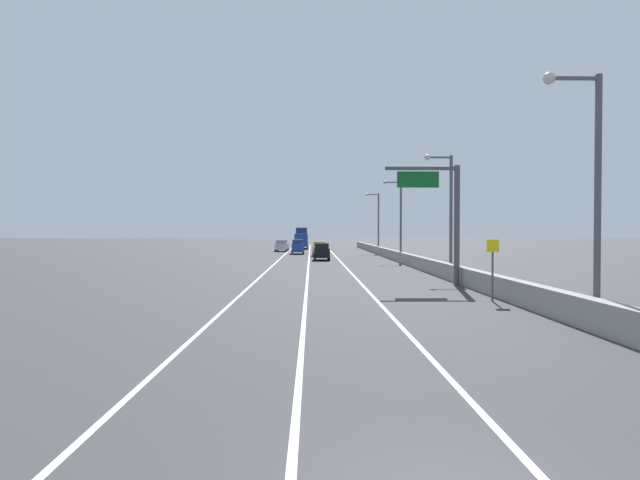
# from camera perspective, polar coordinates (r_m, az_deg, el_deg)

# --- Properties ---
(ground_plane) EXTENTS (320.00, 320.00, 0.00)m
(ground_plane) POSITION_cam_1_polar(r_m,az_deg,el_deg) (70.23, 0.44, -1.74)
(ground_plane) COLOR #38383A
(lane_stripe_left) EXTENTS (0.16, 130.00, 0.00)m
(lane_stripe_left) POSITION_cam_1_polar(r_m,az_deg,el_deg) (61.34, -4.50, -2.15)
(lane_stripe_left) COLOR silver
(lane_stripe_left) RESTS_ON ground_plane
(lane_stripe_center) EXTENTS (0.16, 130.00, 0.00)m
(lane_stripe_center) POSITION_cam_1_polar(r_m,az_deg,el_deg) (61.22, -1.23, -2.15)
(lane_stripe_center) COLOR silver
(lane_stripe_center) RESTS_ON ground_plane
(lane_stripe_right) EXTENTS (0.16, 130.00, 0.00)m
(lane_stripe_right) POSITION_cam_1_polar(r_m,az_deg,el_deg) (61.31, 2.05, -2.15)
(lane_stripe_right) COLOR silver
(lane_stripe_right) RESTS_ON ground_plane
(jersey_barrier_right) EXTENTS (0.60, 120.00, 1.10)m
(jersey_barrier_right) POSITION_cam_1_polar(r_m,az_deg,el_deg) (47.22, 10.89, -2.46)
(jersey_barrier_right) COLOR gray
(jersey_barrier_right) RESTS_ON ground_plane
(overhead_sign_gantry) EXTENTS (4.68, 0.36, 7.50)m
(overhead_sign_gantry) POSITION_cam_1_polar(r_m,az_deg,el_deg) (33.11, 13.66, 3.26)
(overhead_sign_gantry) COLOR #47474C
(overhead_sign_gantry) RESTS_ON ground_plane
(speed_advisory_sign) EXTENTS (0.60, 0.11, 3.00)m
(speed_advisory_sign) POSITION_cam_1_polar(r_m,az_deg,el_deg) (26.37, 18.53, -2.64)
(speed_advisory_sign) COLOR #4C4C51
(speed_advisory_sign) RESTS_ON ground_plane
(lamp_post_right_near) EXTENTS (2.14, 0.44, 9.11)m
(lamp_post_right_near) POSITION_cam_1_polar(r_m,az_deg,el_deg) (21.02, 27.68, 5.97)
(lamp_post_right_near) COLOR #4C4C51
(lamp_post_right_near) RESTS_ON ground_plane
(lamp_post_right_second) EXTENTS (2.14, 0.44, 9.11)m
(lamp_post_right_second) POSITION_cam_1_polar(r_m,az_deg,el_deg) (39.74, 13.88, 3.70)
(lamp_post_right_second) COLOR #4C4C51
(lamp_post_right_second) RESTS_ON ground_plane
(lamp_post_right_third) EXTENTS (2.14, 0.44, 9.11)m
(lamp_post_right_third) POSITION_cam_1_polar(r_m,az_deg,el_deg) (59.22, 8.65, 2.84)
(lamp_post_right_third) COLOR #4C4C51
(lamp_post_right_third) RESTS_ON ground_plane
(lamp_post_right_fourth) EXTENTS (2.14, 0.44, 9.11)m
(lamp_post_right_fourth) POSITION_cam_1_polar(r_m,az_deg,el_deg) (79.00, 6.28, 2.40)
(lamp_post_right_fourth) COLOR #4C4C51
(lamp_post_right_fourth) RESTS_ON ground_plane
(car_black_0) EXTENTS (1.82, 4.10, 1.98)m
(car_black_0) POSITION_cam_1_polar(r_m,az_deg,el_deg) (59.46, 0.19, -1.30)
(car_black_0) COLOR black
(car_black_0) RESTS_ON ground_plane
(car_silver_1) EXTENTS (2.07, 4.74, 1.87)m
(car_silver_1) POSITION_cam_1_polar(r_m,az_deg,el_deg) (84.64, -4.24, -0.62)
(car_silver_1) COLOR #B7B7BC
(car_silver_1) RESTS_ON ground_plane
(car_blue_2) EXTENTS (1.96, 4.55, 2.11)m
(car_blue_2) POSITION_cam_1_polar(r_m,az_deg,el_deg) (75.28, -2.47, -0.75)
(car_blue_2) COLOR #1E389E
(car_blue_2) RESTS_ON ground_plane
(car_yellow_3) EXTENTS (1.86, 4.42, 1.97)m
(car_yellow_3) POSITION_cam_1_polar(r_m,az_deg,el_deg) (68.58, -0.07, -0.98)
(car_yellow_3) COLOR gold
(car_yellow_3) RESTS_ON ground_plane
(box_truck) EXTENTS (2.52, 9.43, 3.95)m
(box_truck) POSITION_cam_1_polar(r_m,az_deg,el_deg) (96.80, -2.07, 0.10)
(box_truck) COLOR navy
(box_truck) RESTS_ON ground_plane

